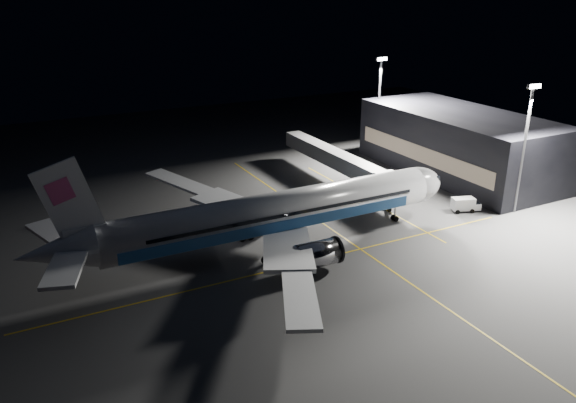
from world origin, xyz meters
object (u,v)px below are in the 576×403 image
(jet_bridge, at_px, (341,161))
(service_truck, at_px, (465,204))
(safety_cone_c, at_px, (253,224))
(baggage_tug, at_px, (196,212))
(safety_cone_b, at_px, (289,228))
(floodlight_mast_south, at_px, (526,138))
(airliner, at_px, (270,214))
(floodlight_mast_north, at_px, (379,97))
(safety_cone_a, at_px, (236,218))

(jet_bridge, height_order, service_truck, jet_bridge)
(jet_bridge, height_order, safety_cone_c, jet_bridge)
(baggage_tug, distance_m, safety_cone_b, 15.67)
(service_truck, height_order, safety_cone_c, service_truck)
(safety_cone_c, bearing_deg, safety_cone_b, -42.05)
(jet_bridge, distance_m, service_truck, 23.26)
(service_truck, bearing_deg, floodlight_mast_south, -10.66)
(floodlight_mast_south, bearing_deg, airliner, 171.67)
(floodlight_mast_north, bearing_deg, safety_cone_a, -153.93)
(floodlight_mast_north, bearing_deg, service_truck, -101.51)
(jet_bridge, xyz_separation_m, baggage_tug, (-28.57, -2.27, -3.74))
(airliner, bearing_deg, floodlight_mast_north, 37.91)
(floodlight_mast_south, bearing_deg, jet_bridge, 126.79)
(safety_cone_b, height_order, safety_cone_c, safety_cone_b)
(safety_cone_a, bearing_deg, airliner, -88.47)
(service_truck, relative_size, baggage_tug, 1.64)
(jet_bridge, bearing_deg, safety_cone_c, -155.82)
(floodlight_mast_south, height_order, baggage_tug, floodlight_mast_south)
(jet_bridge, height_order, safety_cone_a, jet_bridge)
(airliner, bearing_deg, floodlight_mast_south, -8.33)
(safety_cone_a, distance_m, safety_cone_c, 3.83)
(service_truck, bearing_deg, floodlight_mast_north, 97.00)
(floodlight_mast_south, bearing_deg, service_truck, 150.83)
(safety_cone_a, height_order, safety_cone_c, same)
(jet_bridge, bearing_deg, safety_cone_a, -164.88)
(baggage_tug, distance_m, safety_cone_c, 10.03)
(service_truck, bearing_deg, safety_cone_b, -174.08)
(jet_bridge, distance_m, safety_cone_a, 24.60)
(service_truck, xyz_separation_m, safety_cone_a, (-34.44, 13.87, -0.92))
(airliner, distance_m, safety_cone_c, 9.51)
(airliner, bearing_deg, baggage_tug, 109.18)
(safety_cone_b, xyz_separation_m, safety_cone_c, (-4.22, 3.80, -0.00))
(floodlight_mast_south, bearing_deg, safety_cone_b, 163.93)
(jet_bridge, bearing_deg, airliner, -141.96)
(service_truck, bearing_deg, jet_bridge, 137.21)
(safety_cone_a, relative_size, safety_cone_b, 0.99)
(floodlight_mast_south, distance_m, safety_cone_b, 39.24)
(floodlight_mast_south, xyz_separation_m, baggage_tug, (-46.57, 21.80, -11.53))
(airliner, height_order, service_truck, airliner)
(baggage_tug, relative_size, safety_cone_c, 4.52)
(safety_cone_c, bearing_deg, floodlight_mast_south, -19.43)
(floodlight_mast_south, xyz_separation_m, service_truck, (-6.95, 3.88, -11.12))
(airliner, relative_size, service_truck, 12.52)
(floodlight_mast_south, height_order, safety_cone_b, floodlight_mast_south)
(airliner, bearing_deg, safety_cone_b, 39.83)
(baggage_tug, relative_size, safety_cone_b, 4.49)
(airliner, height_order, jet_bridge, airliner)
(safety_cone_a, bearing_deg, baggage_tug, 141.98)
(service_truck, distance_m, safety_cone_a, 37.14)
(floodlight_mast_south, bearing_deg, safety_cone_a, 156.79)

